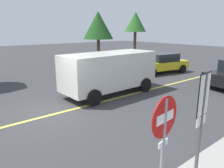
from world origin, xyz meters
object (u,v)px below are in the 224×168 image
at_px(speed_limit_sign, 203,106).
at_px(tree_left_verge, 98,25).
at_px(stop_sign, 164,136).
at_px(tree_centre_verge, 135,22).
at_px(white_van, 110,70).
at_px(car_yellow_approaching, 161,63).

relative_size(speed_limit_sign, tree_left_verge, 0.51).
xyz_separation_m(stop_sign, tree_centre_verge, (14.10, 14.91, 2.46)).
bearing_deg(stop_sign, tree_centre_verge, 46.59).
height_order(stop_sign, speed_limit_sign, speed_limit_sign).
height_order(white_van, tree_centre_verge, tree_centre_verge).
relative_size(car_yellow_approaching, tree_centre_verge, 0.93).
relative_size(white_van, tree_centre_verge, 1.02).
height_order(car_yellow_approaching, tree_left_verge, tree_left_verge).
relative_size(car_yellow_approaching, tree_left_verge, 0.98).
height_order(speed_limit_sign, car_yellow_approaching, speed_limit_sign).
bearing_deg(white_van, tree_left_verge, 58.64).
distance_m(speed_limit_sign, tree_centre_verge, 19.53).
xyz_separation_m(speed_limit_sign, car_yellow_approaching, (9.34, 8.59, -0.98)).
bearing_deg(tree_centre_verge, car_yellow_approaching, -117.55).
xyz_separation_m(stop_sign, car_yellow_approaching, (10.88, 8.73, -0.81)).
xyz_separation_m(white_van, car_yellow_approaching, (6.70, 1.94, -0.48)).
height_order(speed_limit_sign, white_van, speed_limit_sign).
distance_m(white_van, tree_left_verge, 8.54).
bearing_deg(car_yellow_approaching, stop_sign, -141.26).
bearing_deg(tree_left_verge, car_yellow_approaching, -64.25).
distance_m(car_yellow_approaching, tree_centre_verge, 7.70).
xyz_separation_m(white_van, tree_left_verge, (4.26, 6.99, 2.42)).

